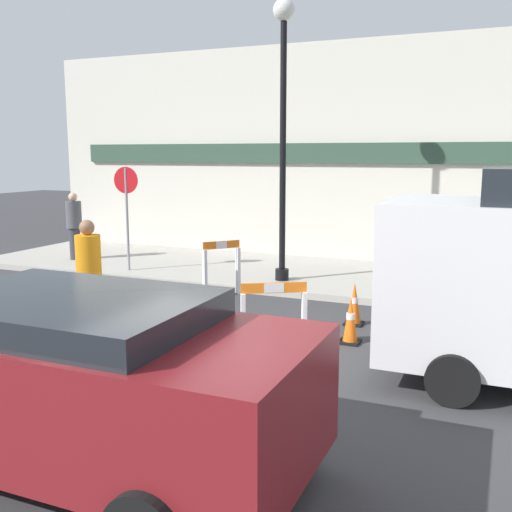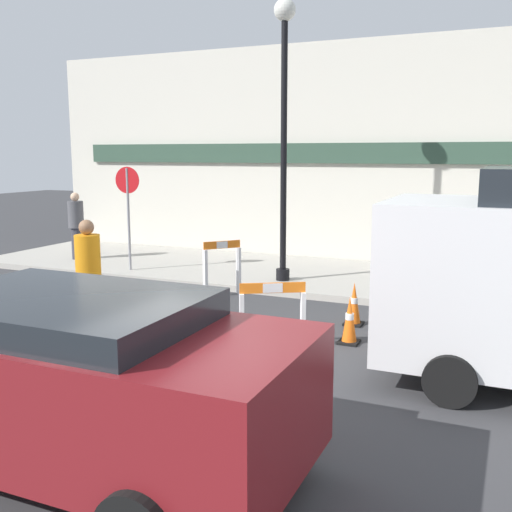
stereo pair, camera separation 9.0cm
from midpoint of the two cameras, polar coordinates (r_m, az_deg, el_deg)
The scene contains 14 objects.
ground_plane at distance 7.66m, azimuth -5.05°, elevation -11.69°, with size 60.00×60.00×0.00m, color #38383A.
sidewalk_slab at distance 13.40m, azimuth 8.22°, elevation -2.09°, with size 18.00×3.85×0.13m.
storefront_facade at distance 15.06m, azimuth 10.53°, elevation 9.43°, with size 18.00×0.22×5.50m.
streetlamp_post at distance 12.52m, azimuth 2.90°, elevation 14.15°, with size 0.44×0.44×5.68m.
stop_sign at distance 13.93m, azimuth -11.91°, elevation 5.10°, with size 0.60×0.07×2.36m.
barricade_0 at distance 8.62m, azimuth 1.88°, elevation -5.40°, with size 0.89×0.59×0.98m.
barricade_1 at distance 11.87m, azimuth -3.03°, elevation -1.02°, with size 0.61×0.66×1.09m.
traffic_cone_0 at distance 9.02m, azimuth 9.18°, elevation -6.10°, with size 0.30×0.30×0.72m.
traffic_cone_1 at distance 9.99m, azimuth 9.57°, elevation -4.56°, with size 0.30×0.30×0.72m.
traffic_cone_2 at distance 9.73m, azimuth -10.23°, elevation -4.93°, with size 0.30×0.30×0.73m.
traffic_cone_3 at distance 10.20m, azimuth -12.84°, elevation -4.60°, with size 0.30×0.30×0.64m.
person_worker at distance 9.40m, azimuth -15.39°, elevation -1.76°, with size 0.53×0.53×1.82m.
person_pedestrian at distance 15.81m, azimuth -16.59°, elevation 2.95°, with size 0.39×0.39×1.69m.
parked_car_1 at distance 5.57m, azimuth -17.05°, elevation -10.45°, with size 4.29×2.00×1.59m.
Camera 2 is at (3.49, -6.22, 2.79)m, focal length 42.00 mm.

